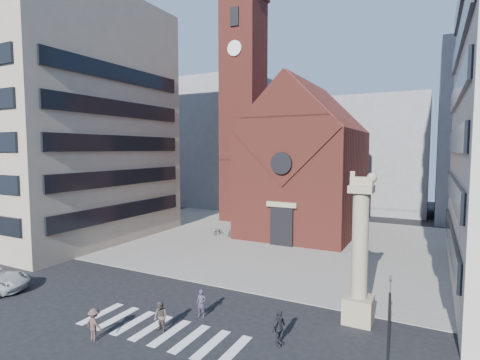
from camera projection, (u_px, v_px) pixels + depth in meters
name	position (u px, v px, depth m)	size (l,w,h in m)	color
ground	(185.00, 308.00, 23.41)	(120.00, 120.00, 0.00)	black
piazza	(289.00, 241.00, 40.23)	(46.00, 30.00, 0.05)	gray
zebra_crossing	(161.00, 330.00, 20.50)	(10.20, 3.20, 0.01)	white
church	(307.00, 165.00, 44.92)	(12.00, 16.65, 18.00)	maroon
campanile	(243.00, 107.00, 51.47)	(5.50, 5.50, 31.20)	maroon
building_left	(61.00, 122.00, 42.15)	(18.00, 20.00, 26.00)	tan
bg_block_left	(224.00, 143.00, 67.06)	(16.00, 14.00, 22.00)	gray
bg_block_mid	(380.00, 155.00, 59.78)	(14.00, 12.00, 18.00)	gray
lion_column	(360.00, 263.00, 21.21)	(1.63, 1.60, 8.68)	tan
traffic_light	(389.00, 319.00, 16.85)	(0.13, 0.16, 4.30)	black
pedestrian_0	(201.00, 303.00, 22.07)	(0.60, 0.40, 1.65)	#373043
pedestrian_1	(161.00, 317.00, 20.23)	(0.82, 0.64, 1.69)	#4C413D
pedestrian_2	(279.00, 328.00, 18.89)	(1.06, 0.44, 1.81)	#222228
pedestrian_3	(94.00, 324.00, 19.41)	(1.09, 0.63, 1.69)	#4D3633
scooter_0	(218.00, 231.00, 43.21)	(0.54, 1.54, 0.81)	black
scooter_1	(231.00, 232.00, 42.40)	(0.42, 1.49, 0.90)	black
scooter_2	(245.00, 234.00, 41.60)	(0.54, 1.54, 0.81)	black
scooter_3	(260.00, 236.00, 40.79)	(0.42, 1.49, 0.90)	black
scooter_4	(275.00, 238.00, 39.98)	(0.54, 1.54, 0.81)	black
scooter_5	(291.00, 239.00, 39.17)	(0.42, 1.49, 0.90)	black
scooter_6	(307.00, 241.00, 38.37)	(0.54, 1.54, 0.81)	black
scooter_7	(324.00, 243.00, 37.56)	(0.42, 1.49, 0.90)	black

